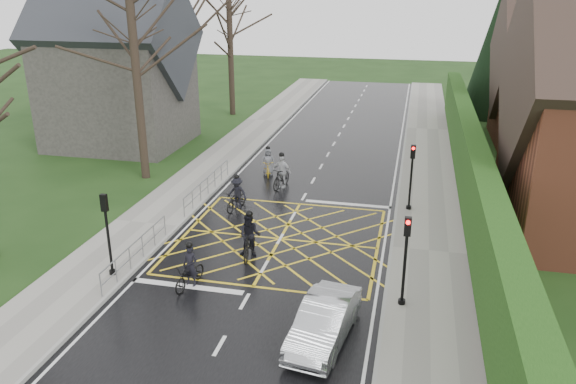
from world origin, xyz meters
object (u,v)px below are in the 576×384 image
at_px(cyclist_front, 281,175).
at_px(cyclist_lead, 268,165).
at_px(cyclist_rear, 190,272).
at_px(cyclist_back, 250,240).
at_px(car, 324,321).
at_px(cyclist_mid, 237,197).

xyz_separation_m(cyclist_front, cyclist_lead, (-1.21, 1.82, -0.13)).
bearing_deg(cyclist_rear, cyclist_front, 97.25).
height_order(cyclist_back, cyclist_front, cyclist_back).
xyz_separation_m(cyclist_rear, car, (5.06, -2.08, 0.09)).
relative_size(cyclist_rear, cyclist_lead, 1.02).
bearing_deg(car, cyclist_front, 116.77).
bearing_deg(cyclist_back, cyclist_rear, -122.02).
bearing_deg(car, cyclist_rear, 165.43).
bearing_deg(cyclist_back, cyclist_mid, 109.14).
height_order(cyclist_rear, cyclist_front, cyclist_front).
distance_m(cyclist_back, cyclist_mid, 4.96).
relative_size(cyclist_mid, cyclist_lead, 1.03).
bearing_deg(cyclist_lead, cyclist_rear, -106.09).
distance_m(cyclist_mid, car, 10.85).
xyz_separation_m(cyclist_rear, cyclist_mid, (-0.60, 7.18, 0.07)).
relative_size(cyclist_front, car, 0.51).
bearing_deg(car, cyclist_lead, 118.82).
relative_size(cyclist_rear, cyclist_front, 0.92).
xyz_separation_m(cyclist_back, cyclist_lead, (-1.85, 9.69, -0.16)).
distance_m(cyclist_front, car, 13.29).
distance_m(cyclist_lead, car, 15.42).
bearing_deg(cyclist_lead, cyclist_front, -74.71).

